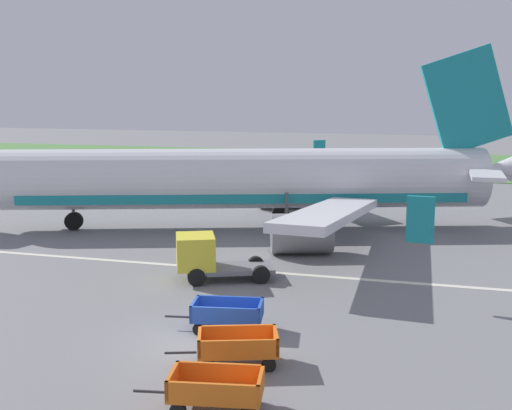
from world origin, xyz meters
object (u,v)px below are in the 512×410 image
Objects in this scene: airplane at (260,180)px; baggage_cart_nearest at (216,389)px; baggage_cart_third_in_row at (227,314)px; baggage_cart_second_in_row at (237,347)px; service_truck_beside_carts at (206,257)px; traffic_cone_near_plane at (185,247)px.

airplane reaches higher than baggage_cart_nearest.
baggage_cart_third_in_row is (3.54, -17.54, -2.45)m from airplane.
airplane is at bearing 103.26° from baggage_cart_second_in_row.
service_truck_beside_carts reaches higher than traffic_cone_near_plane.
baggage_cart_second_in_row is 9.59m from service_truck_beside_carts.
baggage_cart_third_in_row is at bearing 114.14° from baggage_cart_second_in_row.
baggage_cart_second_in_row reaches higher than traffic_cone_near_plane.
airplane is 7.71× the size of service_truck_beside_carts.
baggage_cart_second_in_row is at bearing -65.86° from baggage_cart_third_in_row.
baggage_cart_second_in_row is 3.06m from baggage_cart_third_in_row.
baggage_cart_nearest is 0.76× the size of service_truck_beside_carts.
baggage_cart_nearest is 6.03m from baggage_cart_third_in_row.
baggage_cart_third_in_row is 6.53m from service_truck_beside_carts.
baggage_cart_nearest is at bearing -77.66° from airplane.
service_truck_beside_carts is (-2.88, 5.84, 0.50)m from baggage_cart_third_in_row.
baggage_cart_second_in_row is at bearing -62.04° from traffic_cone_near_plane.
baggage_cart_second_in_row is at bearing -64.41° from service_truck_beside_carts.
airplane is 24.04m from baggage_cart_nearest.
service_truck_beside_carts reaches higher than baggage_cart_third_in_row.
baggage_cart_second_in_row is 0.75× the size of service_truck_beside_carts.
service_truck_beside_carts is (-4.45, 11.66, 0.50)m from baggage_cart_nearest.
baggage_cart_third_in_row is (-1.57, 5.82, 0.00)m from baggage_cart_nearest.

